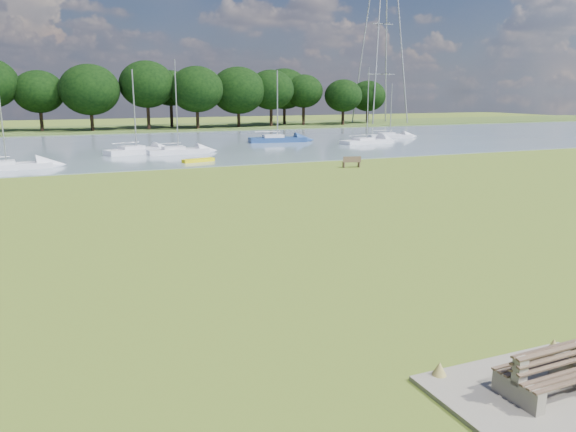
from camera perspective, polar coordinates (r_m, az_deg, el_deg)
name	(u,v)px	position (r m, az deg, el deg)	size (l,w,h in m)	color
ground	(280,234)	(23.64, -0.85, -1.87)	(220.00, 220.00, 0.00)	olive
river	(136,146)	(64.09, -15.17, 6.83)	(220.00, 40.00, 0.10)	slate
far_bank	(109,130)	(93.82, -17.75, 8.35)	(220.00, 20.00, 0.40)	#4C6626
concrete_pad	(546,395)	(12.64, 24.75, -16.18)	(4.20, 3.20, 0.10)	gray
bench_pair	(549,373)	(12.43, 24.95, -14.30)	(1.92, 1.17, 1.02)	gray
riverbank_bench	(352,162)	(44.81, 6.48, 5.49)	(1.51, 0.76, 0.89)	brown
kayak	(198,160)	(48.33, -9.10, 5.61)	(2.84, 0.66, 0.28)	yellow
tree_line	(40,91)	(89.24, -23.89, 11.56)	(123.92, 8.31, 10.06)	black
sailboat_0	(178,149)	(55.05, -11.16, 6.68)	(5.89, 1.97, 8.73)	silver
sailboat_1	(366,140)	(65.60, 7.96, 7.66)	(6.91, 3.17, 8.49)	silver
sailboat_2	(136,149)	(56.06, -15.20, 6.60)	(6.32, 3.80, 7.86)	silver
sailboat_4	(5,164)	(48.10, -26.78, 4.72)	(6.53, 2.39, 8.63)	silver
sailboat_5	(277,138)	(66.64, -1.14, 7.95)	(6.89, 2.70, 8.23)	navy
sailboat_6	(390,135)	(74.07, 10.28, 8.13)	(5.80, 2.53, 6.83)	silver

